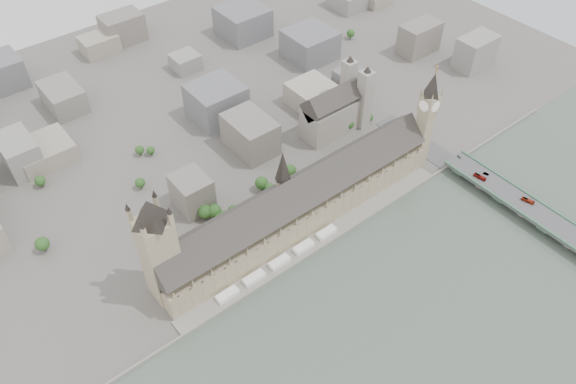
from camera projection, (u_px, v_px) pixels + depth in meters
ground at (312, 236)px, 471.25m from camera, size 900.00×900.00×0.00m
river_thames at (469, 381)px, 379.88m from camera, size 600.00×600.00×0.00m
embankment_wall at (324, 246)px, 461.89m from camera, size 600.00×1.50×3.00m
river_terrace at (318, 241)px, 466.39m from camera, size 270.00×15.00×2.00m
terrace_tents at (279, 262)px, 446.90m from camera, size 118.00×7.00×4.00m
palace_of_westminster at (297, 204)px, 466.13m from camera, size 265.00×40.73×55.44m
elizabeth_tower at (427, 114)px, 495.55m from camera, size 17.00×17.00×107.50m
victoria_tower at (157, 245)px, 392.84m from camera, size 30.00×30.00×100.00m
central_tower at (283, 175)px, 440.34m from camera, size 13.00×13.00×48.00m
westminster_bridge at (518, 204)px, 490.65m from camera, size 25.00×325.00×10.25m
bridge_parapets at (566, 230)px, 461.98m from camera, size 25.00×235.00×1.15m
westminster_abbey at (336, 109)px, 555.09m from camera, size 68.00×36.00×64.00m
city_skyline_inland at (163, 87)px, 593.52m from camera, size 720.00×360.00×38.00m
park_trees at (259, 196)px, 494.77m from camera, size 110.00×30.00×15.00m
red_bus_north at (480, 177)px, 505.48m from camera, size 4.39×12.08×3.29m
red_bus_south at (528, 201)px, 484.43m from camera, size 5.56×11.61×3.15m
car_silver at (486, 174)px, 509.60m from camera, size 3.31×5.29×1.65m
car_approach at (459, 157)px, 526.29m from camera, size 2.91×4.80×1.30m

